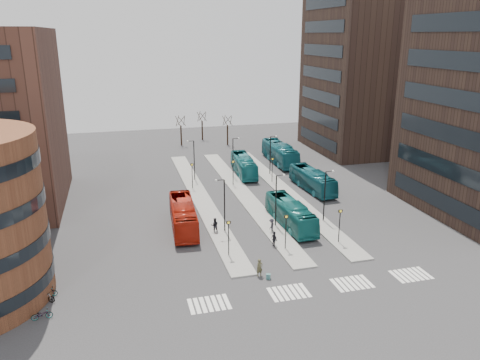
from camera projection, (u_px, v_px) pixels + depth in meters
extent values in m
plane|color=#2C2C2E|center=(319.00, 317.00, 36.78)|extent=(160.00, 160.00, 0.00)
cube|color=gray|center=(200.00, 197.00, 63.44)|extent=(2.50, 45.00, 0.15)
cube|color=gray|center=(243.00, 194.00, 64.92)|extent=(2.50, 45.00, 0.15)
cube|color=gray|center=(284.00, 190.00, 66.39)|extent=(2.50, 45.00, 0.15)
cube|color=navy|center=(268.00, 276.00, 42.37)|extent=(0.47, 0.42, 0.49)
imported|color=#AC1D0D|center=(183.00, 215.00, 53.21)|extent=(3.33, 11.18, 3.07)
imported|color=#125D5C|center=(290.00, 214.00, 53.92)|extent=(2.82, 10.58, 2.92)
imported|color=#16696E|center=(244.00, 165.00, 73.73)|extent=(3.30, 10.75, 2.95)
imported|color=#12545E|center=(312.00, 180.00, 66.27)|extent=(3.12, 10.72, 2.95)
imported|color=#145B67|center=(280.00, 153.00, 80.18)|extent=(3.10, 12.40, 3.44)
imported|color=#4A472C|center=(260.00, 268.00, 42.72)|extent=(0.68, 0.50, 1.69)
imported|color=black|center=(215.00, 225.00, 52.09)|extent=(0.91, 0.75, 1.74)
imported|color=black|center=(274.00, 239.00, 48.72)|extent=(0.63, 1.03, 1.65)
imported|color=black|center=(272.00, 226.00, 52.26)|extent=(1.09, 1.17, 1.58)
imported|color=gray|center=(42.00, 314.00, 36.33)|extent=(1.64, 0.70, 0.84)
imported|color=gray|center=(46.00, 297.00, 38.62)|extent=(1.66, 1.08, 0.97)
imported|color=gray|center=(47.00, 292.00, 39.51)|extent=(1.73, 0.79, 0.88)
cube|color=silver|center=(191.00, 306.00, 38.13)|extent=(0.35, 2.40, 0.01)
cube|color=silver|center=(197.00, 306.00, 38.25)|extent=(0.35, 2.40, 0.01)
cube|color=silver|center=(203.00, 305.00, 38.38)|extent=(0.35, 2.40, 0.01)
cube|color=silver|center=(209.00, 304.00, 38.50)|extent=(0.35, 2.40, 0.01)
cube|color=silver|center=(215.00, 303.00, 38.62)|extent=(0.35, 2.40, 0.01)
cube|color=silver|center=(221.00, 302.00, 38.74)|extent=(0.35, 2.40, 0.01)
cube|color=silver|center=(227.00, 301.00, 38.87)|extent=(0.35, 2.40, 0.01)
cube|color=silver|center=(272.00, 295.00, 39.85)|extent=(0.35, 2.40, 0.01)
cube|color=silver|center=(278.00, 294.00, 39.98)|extent=(0.35, 2.40, 0.01)
cube|color=silver|center=(283.00, 293.00, 40.10)|extent=(0.35, 2.40, 0.01)
cube|color=silver|center=(289.00, 292.00, 40.22)|extent=(0.35, 2.40, 0.01)
cube|color=silver|center=(294.00, 292.00, 40.34)|extent=(0.35, 2.40, 0.01)
cube|color=silver|center=(300.00, 291.00, 40.47)|extent=(0.35, 2.40, 0.01)
cube|color=silver|center=(305.00, 290.00, 40.59)|extent=(0.35, 2.40, 0.01)
cube|color=silver|center=(337.00, 285.00, 41.33)|extent=(0.35, 2.40, 0.01)
cube|color=silver|center=(342.00, 285.00, 41.45)|extent=(0.35, 2.40, 0.01)
cube|color=silver|center=(347.00, 284.00, 41.58)|extent=(0.35, 2.40, 0.01)
cube|color=silver|center=(352.00, 283.00, 41.70)|extent=(0.35, 2.40, 0.01)
cube|color=silver|center=(357.00, 282.00, 41.82)|extent=(0.35, 2.40, 0.01)
cube|color=silver|center=(362.00, 282.00, 41.94)|extent=(0.35, 2.40, 0.01)
cube|color=silver|center=(367.00, 281.00, 42.07)|extent=(0.35, 2.40, 0.01)
cube|color=silver|center=(397.00, 277.00, 42.81)|extent=(0.35, 2.40, 0.01)
cube|color=silver|center=(401.00, 276.00, 42.93)|extent=(0.35, 2.40, 0.01)
cube|color=silver|center=(406.00, 275.00, 43.05)|extent=(0.35, 2.40, 0.01)
cube|color=silver|center=(411.00, 275.00, 43.18)|extent=(0.35, 2.40, 0.01)
cube|color=silver|center=(416.00, 274.00, 43.30)|extent=(0.35, 2.40, 0.01)
cube|color=silver|center=(420.00, 273.00, 43.42)|extent=(0.35, 2.40, 0.01)
cube|color=silver|center=(425.00, 273.00, 43.54)|extent=(0.35, 2.40, 0.01)
cube|color=black|center=(433.00, 197.00, 56.19)|extent=(0.12, 16.00, 2.00)
cube|color=black|center=(438.00, 165.00, 55.00)|extent=(0.12, 16.00, 2.00)
cube|color=black|center=(442.00, 132.00, 53.80)|extent=(0.12, 16.00, 2.00)
cube|color=black|center=(447.00, 97.00, 52.61)|extent=(0.12, 16.00, 2.00)
cube|color=black|center=(451.00, 60.00, 51.42)|extent=(0.12, 16.00, 2.00)
cube|color=black|center=(456.00, 22.00, 50.22)|extent=(0.12, 16.00, 2.00)
cube|color=#31231B|center=(371.00, 70.00, 86.29)|extent=(20.00, 20.00, 30.00)
cube|color=black|center=(317.00, 139.00, 87.54)|extent=(0.12, 16.00, 2.00)
cube|color=black|center=(318.00, 118.00, 86.35)|extent=(0.12, 16.00, 2.00)
cube|color=black|center=(320.00, 96.00, 85.16)|extent=(0.12, 16.00, 2.00)
cube|color=black|center=(321.00, 73.00, 83.96)|extent=(0.12, 16.00, 2.00)
cube|color=black|center=(322.00, 50.00, 82.77)|extent=(0.12, 16.00, 2.00)
cube|color=black|center=(323.00, 27.00, 81.58)|extent=(0.12, 16.00, 2.00)
cube|color=black|center=(324.00, 2.00, 80.38)|extent=(0.12, 16.00, 2.00)
cylinder|color=black|center=(229.00, 239.00, 46.20)|extent=(0.10, 0.10, 3.50)
cube|color=black|center=(228.00, 222.00, 45.68)|extent=(0.45, 0.10, 0.30)
cube|color=yellow|center=(229.00, 223.00, 45.62)|extent=(0.20, 0.02, 0.20)
cylinder|color=black|center=(192.00, 176.00, 66.49)|extent=(0.10, 0.10, 3.50)
cube|color=black|center=(192.00, 165.00, 65.96)|extent=(0.45, 0.10, 0.30)
cube|color=yellow|center=(192.00, 165.00, 65.91)|extent=(0.20, 0.02, 0.20)
cylinder|color=black|center=(286.00, 233.00, 47.67)|extent=(0.10, 0.10, 3.50)
cube|color=black|center=(286.00, 217.00, 47.15)|extent=(0.45, 0.10, 0.30)
cube|color=yellow|center=(286.00, 217.00, 47.10)|extent=(0.20, 0.02, 0.20)
cylinder|color=black|center=(233.00, 173.00, 67.96)|extent=(0.10, 0.10, 3.50)
cube|color=black|center=(233.00, 162.00, 67.44)|extent=(0.45, 0.10, 0.30)
cube|color=yellow|center=(233.00, 162.00, 67.38)|extent=(0.20, 0.02, 0.20)
cylinder|color=black|center=(339.00, 227.00, 49.15)|extent=(0.10, 0.10, 3.50)
cube|color=black|center=(340.00, 211.00, 48.63)|extent=(0.45, 0.10, 0.30)
cube|color=yellow|center=(341.00, 211.00, 48.57)|extent=(0.20, 0.02, 0.20)
cylinder|color=black|center=(272.00, 170.00, 69.44)|extent=(0.10, 0.10, 3.50)
cube|color=black|center=(272.00, 159.00, 68.92)|extent=(0.45, 0.10, 0.30)
cube|color=yellow|center=(273.00, 159.00, 68.86)|extent=(0.20, 0.02, 0.20)
cylinder|color=black|center=(225.00, 206.00, 51.60)|extent=(0.14, 0.14, 6.00)
cylinder|color=black|center=(220.00, 180.00, 50.60)|extent=(0.90, 0.08, 0.08)
sphere|color=silver|center=(216.00, 180.00, 50.49)|extent=(0.24, 0.24, 0.24)
cylinder|color=black|center=(194.00, 160.00, 70.05)|extent=(0.14, 0.14, 6.00)
cylinder|color=black|center=(191.00, 141.00, 69.04)|extent=(0.90, 0.08, 0.08)
sphere|color=silver|center=(188.00, 141.00, 68.93)|extent=(0.24, 0.24, 0.24)
cylinder|color=black|center=(276.00, 201.00, 53.08)|extent=(0.14, 0.14, 6.00)
cylinder|color=black|center=(280.00, 175.00, 52.30)|extent=(0.90, 0.08, 0.08)
sphere|color=silver|center=(284.00, 175.00, 52.41)|extent=(0.24, 0.24, 0.24)
cylinder|color=black|center=(233.00, 158.00, 71.52)|extent=(0.14, 0.14, 6.00)
cylinder|color=black|center=(236.00, 138.00, 70.74)|extent=(0.90, 0.08, 0.08)
sphere|color=silver|center=(239.00, 138.00, 70.85)|extent=(0.24, 0.24, 0.24)
cylinder|color=black|center=(325.00, 196.00, 54.56)|extent=(0.14, 0.14, 6.00)
cylinder|color=black|center=(330.00, 171.00, 53.77)|extent=(0.90, 0.08, 0.08)
sphere|color=silver|center=(333.00, 171.00, 53.88)|extent=(0.24, 0.24, 0.24)
cylinder|color=black|center=(270.00, 155.00, 73.00)|extent=(0.14, 0.14, 6.00)
cylinder|color=black|center=(273.00, 136.00, 72.22)|extent=(0.90, 0.08, 0.08)
sphere|color=silver|center=(276.00, 136.00, 72.33)|extent=(0.24, 0.24, 0.24)
cylinder|color=black|center=(181.00, 135.00, 92.87)|extent=(0.30, 0.30, 4.00)
cylinder|color=black|center=(184.00, 121.00, 92.17)|extent=(0.10, 1.56, 1.95)
cylinder|color=black|center=(181.00, 120.00, 92.67)|extent=(1.48, 0.59, 1.97)
cylinder|color=black|center=(177.00, 121.00, 92.24)|extent=(0.90, 1.31, 1.99)
cylinder|color=black|center=(178.00, 121.00, 91.48)|extent=(0.89, 1.31, 1.99)
cylinder|color=black|center=(182.00, 122.00, 91.44)|extent=(1.48, 0.58, 1.97)
cylinder|color=black|center=(202.00, 130.00, 97.79)|extent=(0.30, 0.30, 4.00)
cylinder|color=black|center=(205.00, 116.00, 97.09)|extent=(0.10, 1.56, 1.95)
cylinder|color=black|center=(202.00, 116.00, 97.59)|extent=(1.48, 0.59, 1.97)
cylinder|color=black|center=(199.00, 116.00, 97.16)|extent=(0.90, 1.31, 1.99)
cylinder|color=black|center=(200.00, 117.00, 96.40)|extent=(0.89, 1.31, 1.99)
cylinder|color=black|center=(204.00, 117.00, 96.36)|extent=(1.48, 0.58, 1.97)
cylinder|color=black|center=(228.00, 135.00, 93.24)|extent=(0.30, 0.30, 4.00)
cylinder|color=black|center=(231.00, 120.00, 92.54)|extent=(0.10, 1.56, 1.95)
cylinder|color=black|center=(228.00, 120.00, 93.04)|extent=(1.48, 0.59, 1.97)
cylinder|color=black|center=(224.00, 120.00, 92.61)|extent=(0.90, 1.31, 1.99)
cylinder|color=black|center=(225.00, 121.00, 91.85)|extent=(0.89, 1.31, 1.99)
cylinder|color=black|center=(229.00, 121.00, 91.81)|extent=(1.48, 0.58, 1.97)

